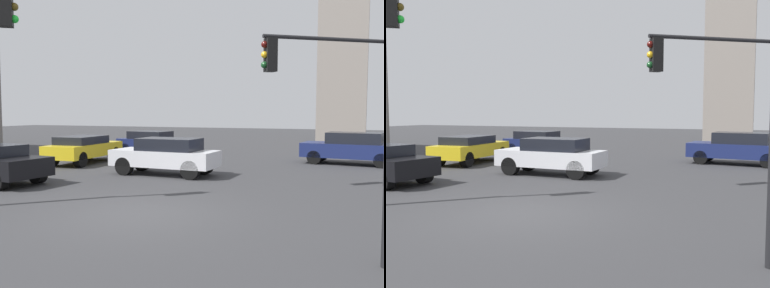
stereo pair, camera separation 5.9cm
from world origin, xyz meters
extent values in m
plane|color=#38383A|center=(0.00, 0.00, 0.00)|extent=(105.31, 105.31, 0.00)
cube|color=black|center=(-3.29, -0.67, 5.03)|extent=(0.45, 0.45, 1.00)
sphere|color=#594714|center=(-3.14, -0.55, 5.03)|extent=(0.20, 0.20, 0.20)
sphere|color=green|center=(-3.14, -0.55, 4.73)|extent=(0.20, 0.20, 0.20)
cylinder|color=black|center=(3.87, 5.16, 4.68)|extent=(3.60, 2.76, 0.12)
cube|color=black|center=(2.30, 3.97, 4.13)|extent=(0.45, 0.45, 1.00)
sphere|color=#4C0F0C|center=(2.14, 3.85, 4.43)|extent=(0.20, 0.20, 0.20)
sphere|color=yellow|center=(2.14, 3.85, 4.13)|extent=(0.20, 0.20, 0.20)
sphere|color=#14471E|center=(2.14, 3.85, 3.83)|extent=(0.20, 0.20, 0.20)
cube|color=navy|center=(-6.28, 12.57, 0.61)|extent=(4.08, 2.13, 0.58)
cube|color=black|center=(-6.48, 12.59, 1.10)|extent=(2.34, 1.76, 0.47)
cylinder|color=black|center=(-4.88, 13.17, 0.32)|extent=(0.67, 0.38, 0.64)
cylinder|color=black|center=(-5.02, 11.72, 0.32)|extent=(0.67, 0.38, 0.64)
cylinder|color=black|center=(-7.55, 13.42, 0.32)|extent=(0.67, 0.38, 0.64)
cylinder|color=black|center=(-7.68, 11.96, 0.32)|extent=(0.67, 0.38, 0.64)
cube|color=silver|center=(-2.17, 5.81, 0.65)|extent=(4.12, 1.69, 0.61)
cube|color=black|center=(-1.97, 5.81, 1.17)|extent=(2.31, 1.47, 0.51)
cylinder|color=black|center=(-3.57, 5.15, 0.35)|extent=(0.70, 0.30, 0.70)
cylinder|color=black|center=(-3.56, 6.50, 0.35)|extent=(0.70, 0.30, 0.70)
cylinder|color=black|center=(-0.79, 5.12, 0.35)|extent=(0.70, 0.30, 0.70)
cylinder|color=black|center=(-0.77, 6.46, 0.35)|extent=(0.70, 0.30, 0.70)
cube|color=navy|center=(4.27, 12.08, 0.65)|extent=(4.40, 2.23, 0.66)
cube|color=black|center=(4.48, 12.06, 1.21)|extent=(2.53, 1.80, 0.55)
cylinder|color=black|center=(2.76, 11.53, 0.32)|extent=(0.67, 0.39, 0.64)
cylinder|color=black|center=(2.93, 12.96, 0.32)|extent=(0.67, 0.39, 0.64)
cylinder|color=black|center=(5.62, 11.20, 0.32)|extent=(0.67, 0.39, 0.64)
cube|color=yellow|center=(-7.40, 7.73, 0.64)|extent=(2.06, 4.37, 0.59)
cube|color=black|center=(-7.38, 7.52, 1.09)|extent=(1.72, 2.49, 0.40)
cylinder|color=black|center=(-8.22, 9.12, 0.34)|extent=(0.37, 0.71, 0.69)
cylinder|color=black|center=(-6.77, 9.22, 0.34)|extent=(0.37, 0.71, 0.69)
cylinder|color=black|center=(-8.03, 6.23, 0.34)|extent=(0.37, 0.71, 0.69)
cylinder|color=black|center=(-6.57, 6.33, 0.34)|extent=(0.37, 0.71, 0.69)
cylinder|color=black|center=(-5.29, 2.40, 0.31)|extent=(0.65, 0.39, 0.62)
cylinder|color=black|center=(-5.44, 0.92, 0.31)|extent=(0.65, 0.39, 0.62)
camera|label=1|loc=(5.08, -8.66, 2.43)|focal=39.36mm
camera|label=2|loc=(5.13, -8.63, 2.43)|focal=39.36mm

